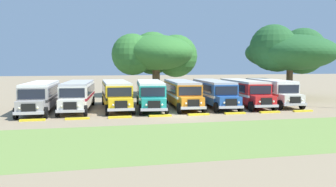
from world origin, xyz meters
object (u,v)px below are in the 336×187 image
at_px(parked_bus_slot_5, 214,92).
at_px(parked_bus_slot_6, 244,91).
at_px(parked_bus_slot_2, 116,93).
at_px(parked_bus_slot_4, 182,92).
at_px(parked_bus_slot_3, 150,93).
at_px(parked_bus_slot_7, 271,90).
at_px(parked_bus_slot_1, 78,94).
at_px(parked_bus_slot_0, 41,95).
at_px(broad_shade_tree, 156,54).
at_px(secondary_tree, 288,51).

xyz_separation_m(parked_bus_slot_5, parked_bus_slot_6, (3.60, 0.04, 0.00)).
relative_size(parked_bus_slot_2, parked_bus_slot_4, 0.99).
bearing_deg(parked_bus_slot_5, parked_bus_slot_4, -90.19).
xyz_separation_m(parked_bus_slot_3, parked_bus_slot_6, (10.68, 0.15, 0.00)).
bearing_deg(parked_bus_slot_7, parked_bus_slot_5, -80.54).
bearing_deg(parked_bus_slot_6, parked_bus_slot_3, -85.49).
distance_m(parked_bus_slot_1, parked_bus_slot_7, 21.54).
distance_m(parked_bus_slot_0, parked_bus_slot_3, 10.86).
distance_m(parked_bus_slot_0, parked_bus_slot_5, 17.93).
bearing_deg(parked_bus_slot_7, parked_bus_slot_0, -83.72).
height_order(parked_bus_slot_0, parked_bus_slot_2, same).
bearing_deg(parked_bus_slot_3, parked_bus_slot_6, 96.86).
relative_size(parked_bus_slot_0, parked_bus_slot_6, 0.99).
relative_size(parked_bus_slot_0, parked_bus_slot_4, 0.99).
bearing_deg(parked_bus_slot_2, broad_shade_tree, 153.00).
height_order(parked_bus_slot_4, parked_bus_slot_6, same).
bearing_deg(parked_bus_slot_3, parked_bus_slot_1, -88.99).
xyz_separation_m(parked_bus_slot_0, parked_bus_slot_5, (17.93, -0.04, 0.00)).
bearing_deg(parked_bus_slot_0, parked_bus_slot_6, 91.55).
xyz_separation_m(parked_bus_slot_4, parked_bus_slot_5, (3.57, -0.25, 0.00)).
xyz_separation_m(parked_bus_slot_2, parked_bus_slot_6, (14.16, -0.53, 0.00)).
height_order(parked_bus_slot_2, parked_bus_slot_4, same).
bearing_deg(broad_shade_tree, parked_bus_slot_0, -135.18).
bearing_deg(broad_shade_tree, parked_bus_slot_6, -62.37).
bearing_deg(parked_bus_slot_1, secondary_tree, 108.49).
distance_m(parked_bus_slot_7, broad_shade_tree, 18.01).
bearing_deg(secondary_tree, parked_bus_slot_0, -166.79).
xyz_separation_m(broad_shade_tree, secondary_tree, (17.29, -6.69, 0.27)).
distance_m(parked_bus_slot_2, secondary_tree, 25.49).
xyz_separation_m(parked_bus_slot_1, parked_bus_slot_4, (10.82, -0.28, 0.00)).
height_order(parked_bus_slot_5, parked_bus_slot_7, same).
bearing_deg(parked_bus_slot_0, parked_bus_slot_3, 90.75).
distance_m(parked_bus_slot_1, parked_bus_slot_6, 18.00).
bearing_deg(parked_bus_slot_2, parked_bus_slot_3, 78.52).
relative_size(parked_bus_slot_5, secondary_tree, 0.86).
height_order(parked_bus_slot_2, parked_bus_slot_6, same).
xyz_separation_m(parked_bus_slot_6, secondary_tree, (9.92, 7.39, 4.80)).
relative_size(parked_bus_slot_1, parked_bus_slot_4, 1.00).
height_order(parked_bus_slot_6, secondary_tree, secondary_tree).
xyz_separation_m(parked_bus_slot_0, parked_bus_slot_3, (10.86, -0.15, 0.00)).
bearing_deg(parked_bus_slot_0, parked_bus_slot_5, 91.43).
bearing_deg(secondary_tree, parked_bus_slot_2, -164.11).
height_order(parked_bus_slot_5, parked_bus_slot_6, same).
relative_size(parked_bus_slot_2, parked_bus_slot_6, 0.99).
bearing_deg(parked_bus_slot_4, parked_bus_slot_7, 95.55).
bearing_deg(parked_bus_slot_0, parked_bus_slot_4, 92.39).
xyz_separation_m(parked_bus_slot_5, broad_shade_tree, (-3.77, 14.12, 4.53)).
height_order(parked_bus_slot_1, parked_bus_slot_3, same).
xyz_separation_m(parked_bus_slot_2, parked_bus_slot_5, (10.56, -0.57, 0.00)).
xyz_separation_m(parked_bus_slot_7, secondary_tree, (6.37, 6.88, 4.80)).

